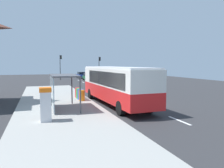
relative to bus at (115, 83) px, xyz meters
The scene contains 22 objects.
ground_plane 14.04m from the bus, 82.93° to the left, with size 56.00×92.00×0.04m, color #2D2D30.
sidewalk_platform 5.32m from the bus, 158.89° to the left, with size 6.20×30.00×0.18m, color #999993.
lane_stripe_seg_0 6.75m from the bus, 72.41° to the right, with size 0.16×2.20×0.01m, color silver.
lane_stripe_seg_1 2.94m from the bus, 31.23° to the right, with size 0.16×2.20×0.01m, color silver.
lane_stripe_seg_2 4.66m from the bus, 62.75° to the left, with size 0.16×2.20×0.01m, color silver.
lane_stripe_seg_3 9.21m from the bus, 77.44° to the left, with size 0.16×2.20×0.01m, color silver.
lane_stripe_seg_4 14.07m from the bus, 81.91° to the left, with size 0.16×2.20×0.01m, color silver.
lane_stripe_seg_5 19.00m from the bus, 84.04° to the left, with size 0.16×2.20×0.01m, color silver.
lane_stripe_seg_6 23.96m from the bus, 85.29° to the left, with size 0.16×2.20×0.01m, color silver.
lane_stripe_seg_7 28.94m from the bus, 86.10° to the left, with size 0.16×2.20×0.01m, color silver.
bus is the anchor object (origin of this frame).
white_van 22.14m from the bus, 79.82° to the left, with size 2.14×5.25×2.30m.
sedan_near 28.60m from the bus, 81.93° to the left, with size 1.89×4.42×1.52m.
sedan_far 36.31m from the bus, 83.65° to the left, with size 1.95×4.45×1.52m.
ticket_machine 7.29m from the bus, 142.93° to the right, with size 0.66×0.76×1.94m.
recycling_bin_orange 3.38m from the bus, 141.79° to the left, with size 0.52×0.52×0.95m, color orange.
recycling_bin_blue 3.83m from the bus, 133.10° to the left, with size 0.52×0.52×0.95m, color blue.
recycling_bin_green 4.34m from the bus, 126.53° to the left, with size 0.52×0.52×0.95m, color green.
recycling_bin_red 4.91m from the bus, 121.50° to the left, with size 0.52×0.52×0.95m, color red.
traffic_light_near_side 32.03m from the bus, 76.98° to the left, with size 0.49×0.28×5.11m.
traffic_light_far_side 32.05m from the bus, 92.49° to the left, with size 0.49×0.28×5.43m.
bus_shelter 4.85m from the bus, 166.24° to the right, with size 1.80×4.00×2.50m.
Camera 1 is at (-7.87, -17.16, 3.45)m, focal length 35.24 mm.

